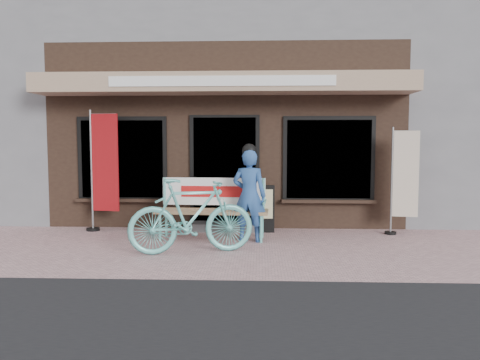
{
  "coord_description": "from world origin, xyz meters",
  "views": [
    {
      "loc": [
        0.68,
        -7.04,
        1.67
      ],
      "look_at": [
        0.35,
        0.7,
        1.05
      ],
      "focal_mm": 35.0,
      "sensor_mm": 36.0,
      "label": 1
    }
  ],
  "objects_px": {
    "nobori_red": "(103,169)",
    "nobori_cream": "(403,180)",
    "person": "(249,194)",
    "bicycle": "(191,216)",
    "bench": "(213,203)",
    "menu_stand": "(262,208)"
  },
  "relations": [
    {
      "from": "menu_stand",
      "to": "nobori_cream",
      "type": "bearing_deg",
      "value": -5.13
    },
    {
      "from": "bench",
      "to": "person",
      "type": "height_order",
      "value": "person"
    },
    {
      "from": "nobori_red",
      "to": "menu_stand",
      "type": "xyz_separation_m",
      "value": [
        2.99,
        -0.01,
        -0.72
      ]
    },
    {
      "from": "bench",
      "to": "nobori_cream",
      "type": "height_order",
      "value": "nobori_cream"
    },
    {
      "from": "bicycle",
      "to": "person",
      "type": "bearing_deg",
      "value": -58.62
    },
    {
      "from": "person",
      "to": "bicycle",
      "type": "xyz_separation_m",
      "value": [
        -0.85,
        -0.89,
        -0.25
      ]
    },
    {
      "from": "bench",
      "to": "menu_stand",
      "type": "height_order",
      "value": "bench"
    },
    {
      "from": "bench",
      "to": "nobori_cream",
      "type": "distance_m",
      "value": 3.46
    },
    {
      "from": "bicycle",
      "to": "bench",
      "type": "bearing_deg",
      "value": -25.22
    },
    {
      "from": "nobori_red",
      "to": "nobori_cream",
      "type": "xyz_separation_m",
      "value": [
        5.53,
        -0.11,
        -0.17
      ]
    },
    {
      "from": "nobori_red",
      "to": "nobori_cream",
      "type": "height_order",
      "value": "nobori_red"
    },
    {
      "from": "bench",
      "to": "bicycle",
      "type": "xyz_separation_m",
      "value": [
        -0.21,
        -1.15,
        -0.05
      ]
    },
    {
      "from": "bicycle",
      "to": "menu_stand",
      "type": "bearing_deg",
      "value": -47.67
    },
    {
      "from": "bicycle",
      "to": "nobori_cream",
      "type": "height_order",
      "value": "nobori_cream"
    },
    {
      "from": "nobori_cream",
      "to": "menu_stand",
      "type": "xyz_separation_m",
      "value": [
        -2.53,
        0.1,
        -0.55
      ]
    },
    {
      "from": "bicycle",
      "to": "nobori_red",
      "type": "height_order",
      "value": "nobori_red"
    },
    {
      "from": "nobori_cream",
      "to": "menu_stand",
      "type": "bearing_deg",
      "value": -171.24
    },
    {
      "from": "bench",
      "to": "nobori_cream",
      "type": "xyz_separation_m",
      "value": [
        3.41,
        0.44,
        0.39
      ]
    },
    {
      "from": "person",
      "to": "bicycle",
      "type": "height_order",
      "value": "person"
    },
    {
      "from": "bench",
      "to": "bicycle",
      "type": "distance_m",
      "value": 1.16
    },
    {
      "from": "person",
      "to": "nobori_cream",
      "type": "xyz_separation_m",
      "value": [
        2.76,
        0.69,
        0.19
      ]
    },
    {
      "from": "nobori_red",
      "to": "person",
      "type": "bearing_deg",
      "value": -7.6
    }
  ]
}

